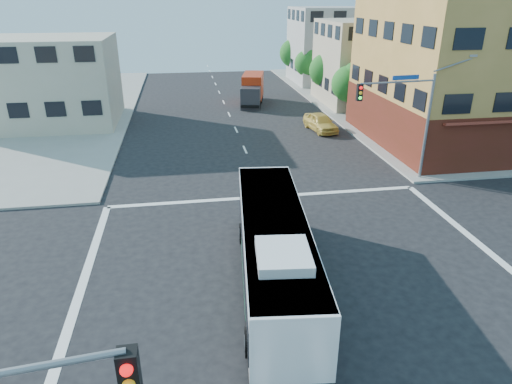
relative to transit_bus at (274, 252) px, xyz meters
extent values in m
plane|color=black|center=(1.40, -0.07, -1.76)|extent=(120.00, 120.00, 0.00)
cube|color=gray|center=(36.40, 34.93, -1.68)|extent=(50.00, 50.00, 0.15)
cube|color=#C38E46|center=(21.40, 18.43, 5.24)|extent=(18.00, 15.00, 14.00)
cube|color=#551B13|center=(21.40, 18.43, 0.24)|extent=(18.09, 15.08, 4.00)
cube|color=tan|center=(18.40, 33.93, 2.74)|extent=(12.00, 10.00, 9.00)
cube|color=#A0A09B|center=(18.40, 47.93, 3.24)|extent=(12.00, 10.00, 10.00)
cube|color=#BEB49D|center=(-15.60, 29.93, 2.24)|extent=(12.00, 10.00, 8.00)
cylinder|color=gray|center=(12.20, 10.73, 1.74)|extent=(0.18, 0.18, 7.00)
cylinder|color=gray|center=(9.70, 10.48, 4.84)|extent=(5.01, 0.62, 0.12)
cube|color=black|center=(7.20, 10.23, 4.34)|extent=(0.32, 0.30, 1.00)
sphere|color=#FF0C0C|center=(7.20, 10.06, 4.64)|extent=(0.20, 0.20, 0.20)
sphere|color=yellow|center=(7.20, 10.06, 4.34)|extent=(0.20, 0.20, 0.20)
sphere|color=#19FF33|center=(7.20, 10.06, 4.04)|extent=(0.20, 0.20, 0.20)
cube|color=#154196|center=(10.20, 10.53, 5.09)|extent=(1.80, 0.22, 0.28)
cube|color=gray|center=(14.70, 10.98, 6.24)|extent=(0.50, 0.22, 0.14)
cube|color=black|center=(-4.40, -10.37, 4.34)|extent=(0.32, 0.30, 1.00)
sphere|color=#FF0C0C|center=(-4.40, -10.54, 4.64)|extent=(0.20, 0.20, 0.20)
cylinder|color=#352313|center=(13.20, 27.93, -0.80)|extent=(0.28, 0.28, 1.92)
sphere|color=#1D5C1A|center=(13.20, 27.93, 1.61)|extent=(3.60, 3.60, 3.60)
sphere|color=#1D5C1A|center=(13.60, 27.63, 2.51)|extent=(2.52, 2.52, 2.52)
cylinder|color=#352313|center=(13.20, 35.93, -0.76)|extent=(0.28, 0.28, 1.99)
sphere|color=#1D5C1A|center=(13.20, 35.93, 1.76)|extent=(3.80, 3.80, 3.80)
sphere|color=#1D5C1A|center=(13.60, 35.63, 2.71)|extent=(2.66, 2.66, 2.66)
cylinder|color=#352313|center=(13.20, 43.93, -0.81)|extent=(0.28, 0.28, 1.89)
sphere|color=#1D5C1A|center=(13.20, 43.93, 1.49)|extent=(3.40, 3.40, 3.40)
sphere|color=#1D5C1A|center=(13.60, 43.63, 2.34)|extent=(2.38, 2.38, 2.38)
cylinder|color=#352313|center=(13.20, 51.93, -0.74)|extent=(0.28, 0.28, 2.03)
sphere|color=#1D5C1A|center=(13.20, 51.93, 1.87)|extent=(4.00, 4.00, 4.00)
sphere|color=#1D5C1A|center=(13.60, 51.63, 2.87)|extent=(2.80, 2.80, 2.80)
cube|color=black|center=(0.00, 0.02, -1.20)|extent=(3.84, 12.36, 0.45)
cube|color=white|center=(0.00, 0.02, 0.03)|extent=(3.82, 12.33, 2.88)
cube|color=black|center=(0.00, 0.02, 0.21)|extent=(3.84, 11.97, 1.26)
cube|color=black|center=(0.63, 5.99, 0.11)|extent=(2.36, 0.31, 1.36)
cube|color=#E5590C|center=(0.63, 6.02, 1.12)|extent=(1.93, 0.25, 0.28)
cube|color=white|center=(0.00, 0.02, 1.41)|extent=(3.75, 12.08, 0.12)
cube|color=white|center=(-0.31, -3.00, 1.66)|extent=(2.03, 2.40, 0.36)
cube|color=#12683F|center=(-1.34, -0.35, -0.70)|extent=(0.60, 5.53, 0.28)
cube|color=#12683F|center=(1.24, -0.62, -0.70)|extent=(0.60, 5.53, 0.28)
cylinder|color=black|center=(-0.80, 4.01, -1.23)|extent=(0.41, 1.08, 1.05)
cylinder|color=#99999E|center=(-0.94, 4.02, -1.23)|extent=(0.09, 0.53, 0.53)
cylinder|color=black|center=(1.61, 3.76, -1.23)|extent=(0.41, 1.08, 1.05)
cylinder|color=#99999E|center=(1.75, 3.74, -1.23)|extent=(0.09, 0.53, 0.53)
cylinder|color=black|center=(-1.60, -3.71, -1.23)|extent=(0.41, 1.08, 1.05)
cylinder|color=#99999E|center=(-1.74, -3.70, -1.23)|extent=(0.09, 0.53, 0.53)
cylinder|color=black|center=(0.80, -3.97, -1.23)|extent=(0.41, 1.08, 1.05)
cylinder|color=#99999E|center=(0.94, -3.98, -1.23)|extent=(0.09, 0.53, 0.53)
cube|color=#2B2A2F|center=(4.00, 33.05, -0.59)|extent=(2.47, 2.40, 2.34)
cube|color=black|center=(3.81, 32.22, -0.23)|extent=(1.86, 0.50, 0.90)
cube|color=#B1280D|center=(4.78, 36.38, 0.13)|extent=(3.25, 5.40, 2.70)
cube|color=black|center=(4.53, 35.33, -1.26)|extent=(3.56, 7.47, 0.27)
cylinder|color=black|center=(3.12, 33.44, -1.31)|extent=(0.45, 0.93, 0.90)
cylinder|color=black|center=(4.97, 33.01, -1.31)|extent=(0.45, 0.93, 0.90)
cylinder|color=black|center=(3.72, 35.98, -1.31)|extent=(0.45, 0.93, 0.90)
cylinder|color=black|center=(5.56, 35.56, -1.31)|extent=(0.45, 0.93, 0.90)
cylinder|color=black|center=(4.23, 38.18, -1.31)|extent=(0.45, 0.93, 0.90)
cylinder|color=black|center=(6.07, 37.75, -1.31)|extent=(0.45, 0.93, 0.90)
imported|color=gold|center=(9.01, 23.38, -0.97)|extent=(2.50, 4.85, 1.58)
camera|label=1|loc=(-3.33, -15.88, 9.70)|focal=32.00mm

